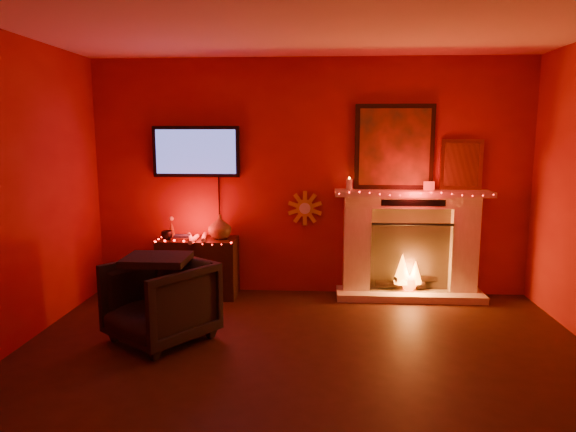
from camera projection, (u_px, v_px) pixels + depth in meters
The scene contains 6 objects.
room at pixel (302, 209), 3.43m from camera, with size 5.00×5.00×5.00m.
fireplace at pixel (409, 234), 5.82m from camera, with size 1.72×0.40×2.18m.
tv at pixel (196, 152), 5.88m from camera, with size 1.00×0.07×1.24m.
sunburst_clock at pixel (305, 208), 5.93m from camera, with size 0.40×0.03×0.40m.
console_table at pixel (199, 264), 5.89m from camera, with size 0.88×0.56×0.95m.
armchair at pixel (160, 301), 4.60m from camera, with size 0.78×0.81×0.73m, color black.
Camera 1 is at (0.11, -3.39, 1.85)m, focal length 32.00 mm.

